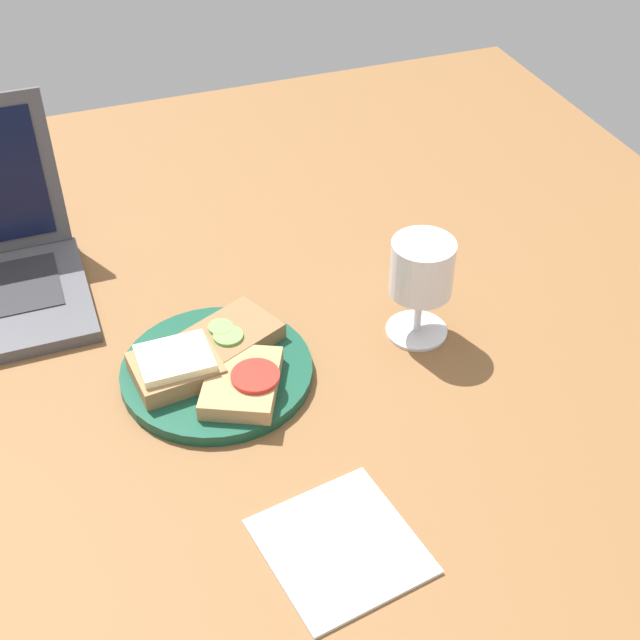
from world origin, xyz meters
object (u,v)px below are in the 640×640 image
(plate, at_px, (217,373))
(sandwich_with_cheese, at_px, (175,364))
(napkin, at_px, (340,546))
(sandwich_with_tomato, at_px, (243,382))
(wine_glass, at_px, (422,272))
(sandwich_with_cucumber, at_px, (231,336))

(plate, xyz_separation_m, sandwich_with_cheese, (-0.04, 0.01, 0.02))
(plate, xyz_separation_m, napkin, (0.05, -0.26, -0.00))
(sandwich_with_tomato, distance_m, wine_glass, 0.23)
(sandwich_with_tomato, xyz_separation_m, wine_glass, (0.22, 0.04, 0.06))
(sandwich_with_cheese, bearing_deg, napkin, -71.25)
(sandwich_with_cucumber, bearing_deg, wine_glass, -10.61)
(plate, xyz_separation_m, wine_glass, (0.24, -0.00, 0.08))
(sandwich_with_tomato, xyz_separation_m, sandwich_with_cheese, (-0.06, 0.05, 0.00))
(plate, relative_size, napkin, 1.53)
(sandwich_with_cheese, height_order, napkin, sandwich_with_cheese)
(wine_glass, bearing_deg, napkin, -127.49)
(plate, bearing_deg, sandwich_with_cheese, 172.08)
(sandwich_with_tomato, bearing_deg, napkin, -82.70)
(sandwich_with_cucumber, xyz_separation_m, wine_glass, (0.21, -0.04, 0.06))
(sandwich_with_tomato, distance_m, sandwich_with_cheese, 0.08)
(sandwich_with_cucumber, bearing_deg, plate, -127.69)
(sandwich_with_cucumber, distance_m, wine_glass, 0.22)
(sandwich_with_tomato, relative_size, wine_glass, 0.99)
(plate, distance_m, sandwich_with_cheese, 0.05)
(wine_glass, bearing_deg, sandwich_with_tomato, -170.53)
(sandwich_with_cheese, relative_size, napkin, 0.71)
(wine_glass, bearing_deg, plate, 178.82)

